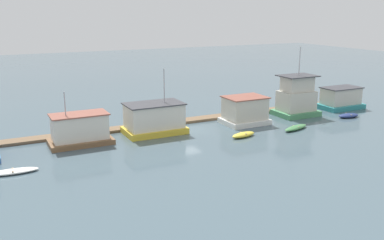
# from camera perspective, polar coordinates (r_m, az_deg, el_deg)

# --- Properties ---
(ground_plane) EXTENTS (200.00, 200.00, 0.00)m
(ground_plane) POSITION_cam_1_polar(r_m,az_deg,el_deg) (48.73, -0.52, -1.33)
(ground_plane) COLOR #475B66
(dock_walkway) EXTENTS (59.60, 1.82, 0.30)m
(dock_walkway) POSITION_cam_1_polar(r_m,az_deg,el_deg) (51.63, -2.16, -0.26)
(dock_walkway) COLOR brown
(dock_walkway) RESTS_ON ground_plane
(houseboat_brown) EXTENTS (6.29, 3.61, 5.54)m
(houseboat_brown) POSITION_cam_1_polar(r_m,az_deg,el_deg) (44.76, -14.72, -1.29)
(houseboat_brown) COLOR brown
(houseboat_brown) RESTS_ON ground_plane
(houseboat_yellow) EXTENTS (6.62, 4.16, 7.11)m
(houseboat_yellow) POSITION_cam_1_polar(r_m,az_deg,el_deg) (47.27, -5.06, 0.16)
(houseboat_yellow) COLOR gold
(houseboat_yellow) RESTS_ON ground_plane
(houseboat_white) EXTENTS (5.21, 4.03, 3.29)m
(houseboat_white) POSITION_cam_1_polar(r_m,az_deg,el_deg) (51.52, 7.05, 1.24)
(houseboat_white) COLOR white
(houseboat_white) RESTS_ON ground_plane
(houseboat_green) EXTENTS (5.30, 4.04, 8.83)m
(houseboat_green) POSITION_cam_1_polar(r_m,az_deg,el_deg) (56.70, 13.75, 2.84)
(houseboat_green) COLOR #4C9360
(houseboat_green) RESTS_ON ground_plane
(houseboat_teal) EXTENTS (5.96, 3.74, 2.97)m
(houseboat_teal) POSITION_cam_1_polar(r_m,az_deg,el_deg) (62.64, 19.21, 2.71)
(houseboat_teal) COLOR teal
(houseboat_teal) RESTS_ON ground_plane
(dinghy_white) EXTENTS (4.16, 1.49, 0.35)m
(dinghy_white) POSITION_cam_1_polar(r_m,az_deg,el_deg) (38.95, -22.78, -6.35)
(dinghy_white) COLOR white
(dinghy_white) RESTS_ON ground_plane
(dinghy_yellow) EXTENTS (3.18, 1.64, 0.51)m
(dinghy_yellow) POSITION_cam_1_polar(r_m,az_deg,el_deg) (46.30, 6.86, -1.96)
(dinghy_yellow) COLOR yellow
(dinghy_yellow) RESTS_ON ground_plane
(dinghy_green) EXTENTS (4.05, 2.10, 0.46)m
(dinghy_green) POSITION_cam_1_polar(r_m,az_deg,el_deg) (50.20, 13.67, -1.00)
(dinghy_green) COLOR #47844C
(dinghy_green) RESTS_ON ground_plane
(dinghy_navy) EXTENTS (3.01, 1.54, 0.51)m
(dinghy_navy) POSITION_cam_1_polar(r_m,az_deg,el_deg) (57.84, 20.15, 0.57)
(dinghy_navy) COLOR navy
(dinghy_navy) RESTS_ON ground_plane
(mooring_post_near_left) EXTENTS (0.25, 0.25, 1.42)m
(mooring_post_near_left) POSITION_cam_1_polar(r_m,az_deg,el_deg) (55.78, 8.60, 1.29)
(mooring_post_near_left) COLOR brown
(mooring_post_near_left) RESTS_ON ground_plane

